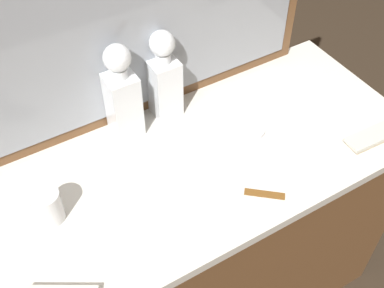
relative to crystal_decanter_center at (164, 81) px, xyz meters
The scene contains 7 objects.
dresser 0.59m from the crystal_decanter_center, 100.08° to the right, with size 1.38×0.60×0.84m.
crystal_decanter_center is the anchor object (origin of this frame).
crystal_decanter_right 0.15m from the crystal_decanter_center, behind, with size 0.09×0.09×0.31m.
crystal_tumbler_left 0.51m from the crystal_decanter_center, 155.50° to the right, with size 0.08×0.08×0.10m.
silver_brush_rear 0.65m from the crystal_decanter_center, 43.00° to the right, with size 0.17×0.07×0.02m.
porcelain_dish 0.31m from the crystal_decanter_center, 50.65° to the right, with size 0.07×0.07×0.01m.
tortoiseshell_comb 0.46m from the crystal_decanter_center, 80.98° to the right, with size 0.10×0.09×0.01m.
Camera 1 is at (-0.48, -0.81, 1.92)m, focal length 46.12 mm.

